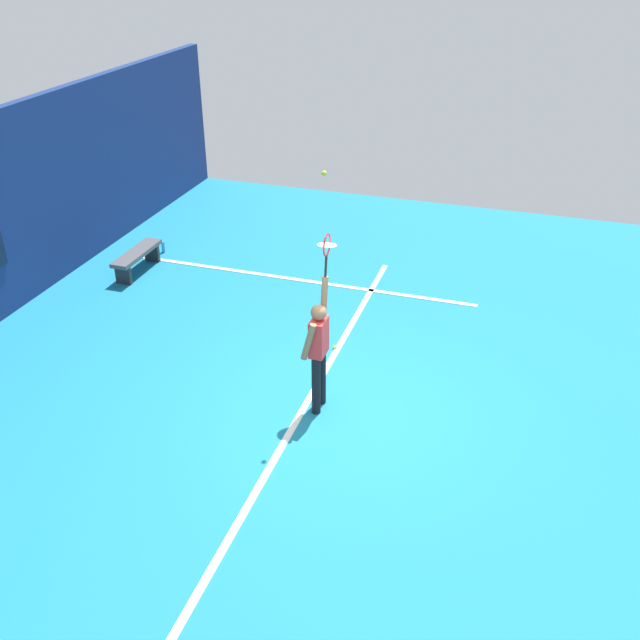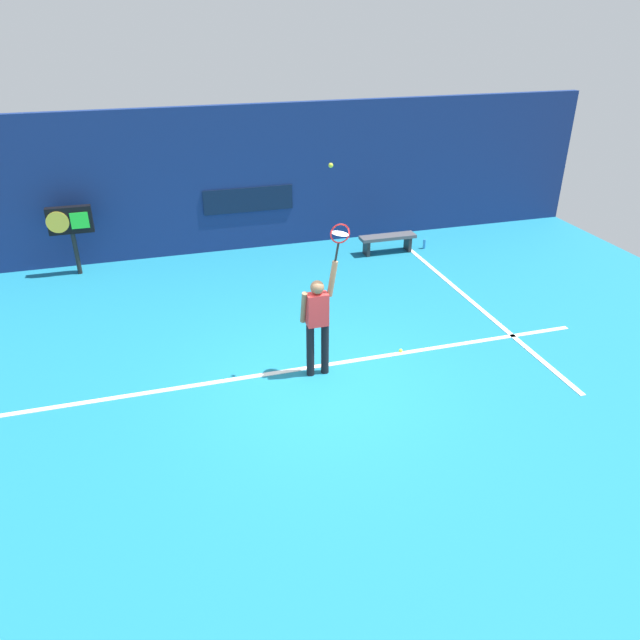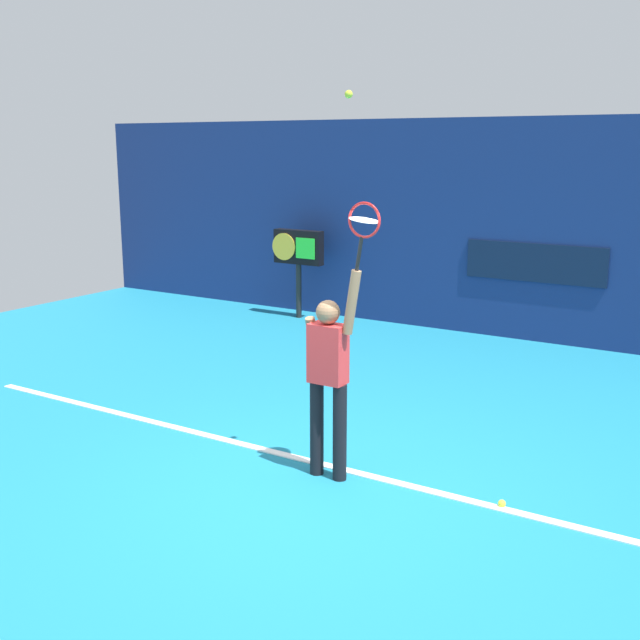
# 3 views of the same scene
# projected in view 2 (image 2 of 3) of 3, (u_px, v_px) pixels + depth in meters

# --- Properties ---
(ground_plane) EXTENTS (18.00, 18.00, 0.00)m
(ground_plane) POSITION_uv_depth(u_px,v_px,m) (324.00, 383.00, 9.84)
(ground_plane) COLOR teal
(back_wall) EXTENTS (18.00, 0.20, 3.47)m
(back_wall) POSITION_uv_depth(u_px,v_px,m) (247.00, 179.00, 14.62)
(back_wall) COLOR navy
(back_wall) RESTS_ON ground_plane
(sponsor_banner_center) EXTENTS (2.20, 0.03, 0.60)m
(sponsor_banner_center) POSITION_uv_depth(u_px,v_px,m) (249.00, 200.00, 14.74)
(sponsor_banner_center) COLOR #0C1933
(court_baseline) EXTENTS (10.00, 0.10, 0.01)m
(court_baseline) POSITION_uv_depth(u_px,v_px,m) (316.00, 367.00, 10.28)
(court_baseline) COLOR white
(court_baseline) RESTS_ON ground_plane
(court_sideline) EXTENTS (0.10, 7.00, 0.01)m
(court_sideline) POSITION_uv_depth(u_px,v_px,m) (473.00, 303.00, 12.50)
(court_sideline) COLOR white
(court_sideline) RESTS_ON ground_plane
(tennis_player) EXTENTS (0.58, 0.31, 1.99)m
(tennis_player) POSITION_uv_depth(u_px,v_px,m) (317.00, 320.00, 9.65)
(tennis_player) COLOR black
(tennis_player) RESTS_ON ground_plane
(tennis_racket) EXTENTS (0.36, 0.27, 0.62)m
(tennis_racket) POSITION_uv_depth(u_px,v_px,m) (340.00, 236.00, 9.09)
(tennis_racket) COLOR black
(tennis_ball) EXTENTS (0.07, 0.07, 0.07)m
(tennis_ball) POSITION_uv_depth(u_px,v_px,m) (331.00, 165.00, 8.55)
(tennis_ball) COLOR #CCE033
(scoreboard_clock) EXTENTS (0.96, 0.20, 1.58)m
(scoreboard_clock) POSITION_uv_depth(u_px,v_px,m) (70.00, 223.00, 13.31)
(scoreboard_clock) COLOR black
(scoreboard_clock) RESTS_ON ground_plane
(court_bench) EXTENTS (1.40, 0.36, 0.45)m
(court_bench) POSITION_uv_depth(u_px,v_px,m) (388.00, 240.00, 14.89)
(court_bench) COLOR #4C4C51
(court_bench) RESTS_ON ground_plane
(water_bottle) EXTENTS (0.07, 0.07, 0.24)m
(water_bottle) POSITION_uv_depth(u_px,v_px,m) (424.00, 244.00, 15.24)
(water_bottle) COLOR #338CD8
(water_bottle) RESTS_ON ground_plane
(spare_ball) EXTENTS (0.07, 0.07, 0.07)m
(spare_ball) POSITION_uv_depth(u_px,v_px,m) (401.00, 351.00, 10.70)
(spare_ball) COLOR #CCE033
(spare_ball) RESTS_ON ground_plane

